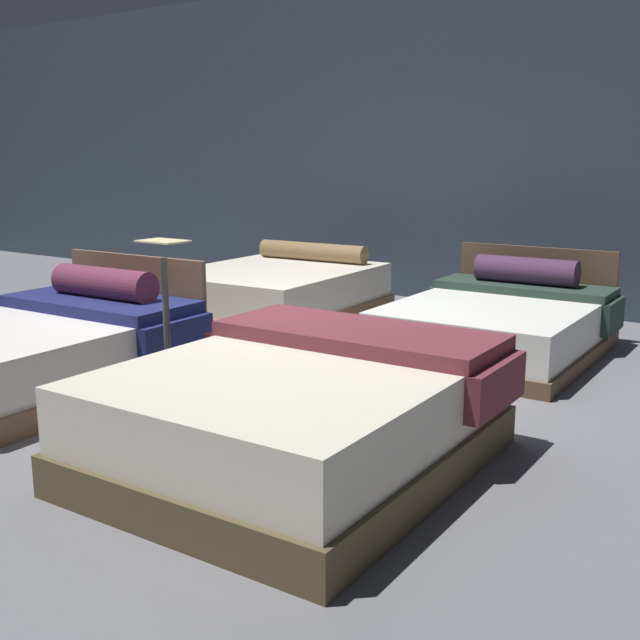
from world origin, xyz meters
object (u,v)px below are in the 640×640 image
object	(u,v)px
bed_1	(300,413)
bed_3	(499,324)
bed_2	(275,295)
bed_0	(45,349)
price_sign	(168,349)

from	to	relation	value
bed_1	bed_3	world-z (taller)	bed_3
bed_2	bed_3	xyz separation A→B (m)	(2.25, 0.04, -0.02)
bed_0	bed_1	world-z (taller)	bed_0
price_sign	bed_0	bearing A→B (deg)	-177.97
bed_0	bed_1	distance (m)	2.26
bed_2	bed_3	bearing A→B (deg)	-1.16
bed_1	price_sign	bearing A→B (deg)	170.24
bed_3	price_sign	size ratio (longest dim) A/B	1.80
bed_1	bed_2	distance (m)	3.55
bed_0	bed_1	size ratio (longest dim) A/B	1.02
bed_1	bed_3	distance (m)	2.78
bed_1	price_sign	distance (m)	1.14
bed_1	bed_3	bearing A→B (deg)	89.49
price_sign	bed_3	bearing A→B (deg)	67.09
price_sign	bed_1	bearing A→B (deg)	-8.97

